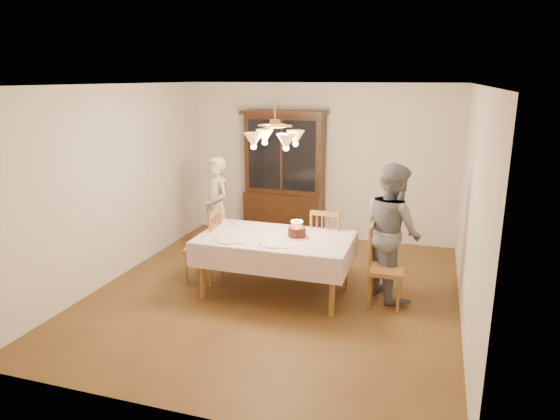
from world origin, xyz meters
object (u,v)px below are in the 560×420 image
(dining_table, at_px, (275,242))
(elderly_woman, at_px, (217,208))
(chair_far_side, at_px, (328,248))
(china_hutch, at_px, (285,178))
(birthday_cake, at_px, (297,232))

(dining_table, height_order, elderly_woman, elderly_woman)
(chair_far_side, bearing_deg, china_hutch, 124.72)
(chair_far_side, relative_size, elderly_woman, 0.64)
(china_hutch, distance_m, elderly_woman, 1.43)
(chair_far_side, bearing_deg, birthday_cake, -114.36)
(dining_table, distance_m, chair_far_side, 0.88)
(china_hutch, relative_size, chair_far_side, 2.16)
(dining_table, bearing_deg, birthday_cake, 10.10)
(china_hutch, height_order, elderly_woman, china_hutch)
(elderly_woman, bearing_deg, chair_far_side, 27.41)
(dining_table, distance_m, birthday_cake, 0.30)
(chair_far_side, height_order, birthday_cake, chair_far_side)
(china_hutch, distance_m, birthday_cake, 2.37)
(china_hutch, relative_size, elderly_woman, 1.39)
(chair_far_side, height_order, elderly_woman, elderly_woman)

